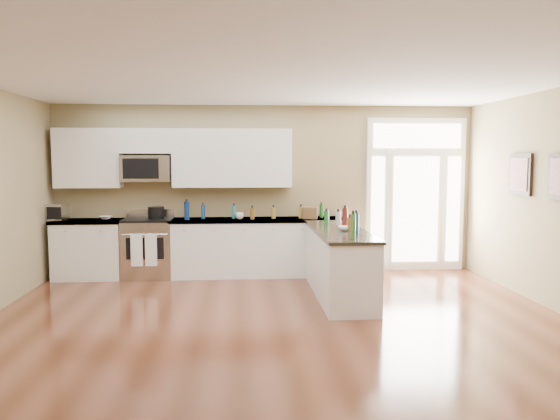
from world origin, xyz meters
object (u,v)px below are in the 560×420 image
at_px(kitchen_range, 148,248).
at_px(stockpot, 156,212).
at_px(peninsula_cabinet, 339,265).
at_px(toaster_oven, 57,212).

bearing_deg(kitchen_range, stockpot, 28.41).
bearing_deg(peninsula_cabinet, stockpot, 150.98).
bearing_deg(peninsula_cabinet, kitchen_range, 153.13).
bearing_deg(stockpot, peninsula_cabinet, -29.02).
xyz_separation_m(kitchen_range, toaster_oven, (-1.42, -0.03, 0.59)).
xyz_separation_m(peninsula_cabinet, stockpot, (-2.73, 1.52, 0.62)).
distance_m(stockpot, toaster_oven, 1.54).
relative_size(kitchen_range, stockpot, 4.10).
bearing_deg(toaster_oven, stockpot, 16.67).
distance_m(peninsula_cabinet, stockpot, 3.19).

